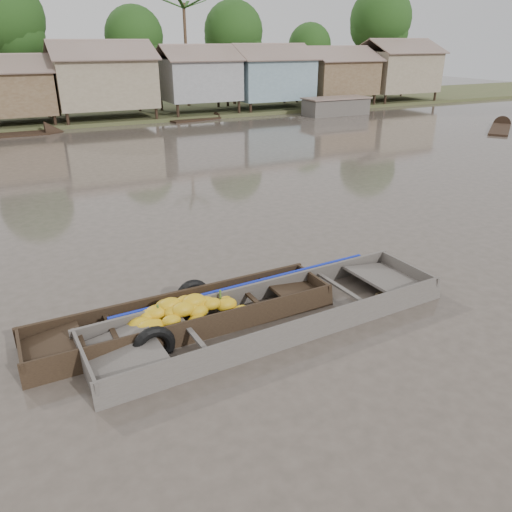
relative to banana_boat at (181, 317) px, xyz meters
name	(u,v)px	position (x,y,z in m)	size (l,w,h in m)	color
ground	(262,319)	(1.60, -0.48, -0.20)	(120.00, 120.00, 0.00)	#453D35
riverbank	(104,73)	(4.63, 31.38, 2.87)	(120.00, 12.47, 10.22)	#384723
banana_boat	(181,317)	(0.00, 0.00, 0.00)	(6.34, 1.78, 0.88)	black
viewer_boat	(273,318)	(1.76, -0.65, -0.14)	(7.78, 2.45, 0.62)	#48423D
distant_boats	(262,117)	(13.86, 23.77, 0.11)	(46.67, 15.37, 1.38)	black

